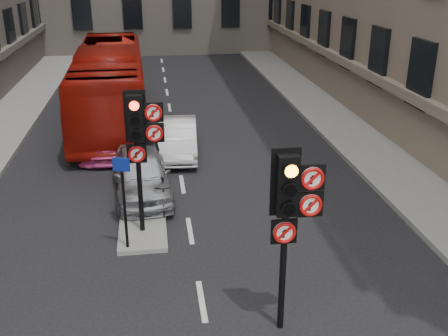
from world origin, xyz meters
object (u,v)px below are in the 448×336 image
object	(u,v)px
motorcycle	(164,196)
car_silver	(142,174)
motorcyclist	(149,151)
signal_far	(140,133)
info_sign	(123,191)
signal_near	(291,204)
bus_red	(110,84)
car_white	(178,138)
car_pink	(108,130)

from	to	relation	value
motorcycle	car_silver	bearing A→B (deg)	118.60
car_silver	motorcyclist	bearing A→B (deg)	74.43
signal_far	motorcycle	size ratio (longest dim) A/B	2.43
car_silver	info_sign	distance (m)	3.38
info_sign	signal_near	bearing A→B (deg)	-28.89
motorcycle	bus_red	bearing A→B (deg)	103.46
signal_near	car_white	distance (m)	9.99
signal_far	car_white	xyz separation A→B (m)	(1.15, 5.69, -2.09)
car_silver	motorcycle	bearing A→B (deg)	-67.65
signal_far	car_white	size ratio (longest dim) A/B	0.96
car_pink	signal_far	bearing A→B (deg)	-79.02
signal_far	bus_red	size ratio (longest dim) A/B	0.31
signal_near	motorcyclist	world-z (taller)	signal_near
car_pink	motorcycle	world-z (taller)	car_pink
signal_far	motorcyclist	distance (m)	4.07
car_silver	info_sign	size ratio (longest dim) A/B	1.72
car_white	motorcyclist	bearing A→B (deg)	-112.79
signal_far	motorcyclist	bearing A→B (deg)	87.67
car_white	car_pink	size ratio (longest dim) A/B	0.78
signal_near	motorcyclist	size ratio (longest dim) A/B	1.93
car_silver	signal_near	bearing A→B (deg)	-71.92
motorcycle	info_sign	world-z (taller)	info_sign
signal_far	car_pink	distance (m)	7.18
signal_far	car_pink	size ratio (longest dim) A/B	0.75
signal_near	info_sign	distance (m)	4.51
bus_red	motorcycle	size ratio (longest dim) A/B	7.79
signal_near	car_white	xyz separation A→B (m)	(-1.45, 9.69, -1.97)
signal_far	motorcyclist	world-z (taller)	signal_far
signal_far	info_sign	distance (m)	1.44
car_white	motorcyclist	size ratio (longest dim) A/B	2.02
signal_far	car_pink	bearing A→B (deg)	100.96
bus_red	signal_far	bearing A→B (deg)	-83.90
motorcycle	info_sign	bearing A→B (deg)	-112.66
car_white	motorcycle	distance (m)	4.48
car_silver	bus_red	xyz separation A→B (m)	(-1.30, 7.80, 0.92)
motorcyclist	car_pink	bearing A→B (deg)	-56.84
signal_near	motorcyclist	xyz separation A→B (m)	(-2.45, 7.66, -1.66)
signal_near	car_pink	bearing A→B (deg)	109.96
info_sign	motorcycle	bearing A→B (deg)	83.28
motorcycle	motorcyclist	xyz separation A→B (m)	(-0.35, 2.39, 0.48)
bus_red	motorcycle	bearing A→B (deg)	-79.75
bus_red	info_sign	distance (m)	11.07
signal_far	motorcycle	distance (m)	2.64
car_pink	bus_red	world-z (taller)	bus_red
car_pink	bus_red	size ratio (longest dim) A/B	0.42
motorcyclist	signal_far	bearing A→B (deg)	95.71
car_pink	info_sign	bearing A→B (deg)	-83.39
signal_near	car_pink	size ratio (longest dim) A/B	0.75
signal_far	info_sign	xyz separation A→B (m)	(-0.44, -0.81, -1.10)
car_pink	motorcyclist	size ratio (longest dim) A/B	2.57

